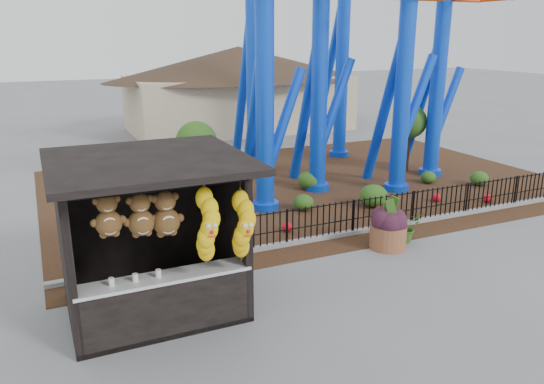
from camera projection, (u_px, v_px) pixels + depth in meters
name	position (u px, v px, depth m)	size (l,w,h in m)	color
ground	(316.00, 304.00, 10.73)	(120.00, 120.00, 0.00)	slate
mulch_bed	(306.00, 184.00, 19.29)	(18.00, 12.00, 0.02)	#331E11
curb	(389.00, 226.00, 14.91)	(18.00, 0.18, 0.12)	gray
prize_booth	(155.00, 241.00, 9.90)	(3.50, 3.40, 3.12)	black
picket_fence	(416.00, 207.00, 15.14)	(12.20, 0.06, 1.00)	black
terracotta_planter	(388.00, 236.00, 13.48)	(0.93, 0.93, 0.62)	brown
planter_foliage	(389.00, 213.00, 13.30)	(0.70, 0.70, 0.64)	#311322
potted_plant	(406.00, 227.00, 13.91)	(0.70, 0.60, 0.78)	#315F1C
landscaping	(369.00, 188.00, 17.63)	(8.81, 4.31, 0.71)	#284D16
pavilion	(239.00, 75.00, 29.68)	(15.00, 15.00, 4.80)	#BFAD8C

